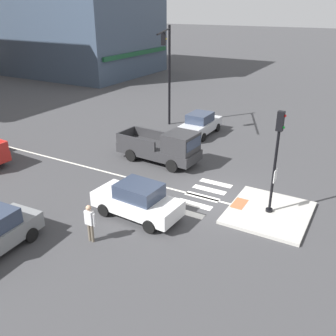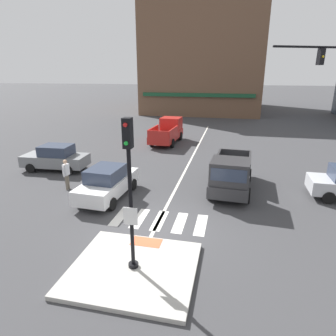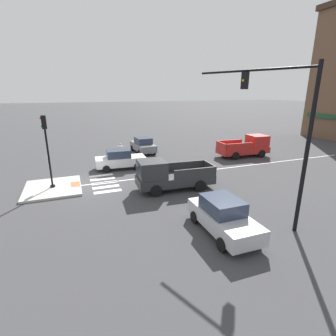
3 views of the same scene
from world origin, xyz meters
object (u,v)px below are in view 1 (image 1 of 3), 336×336
object	(u,v)px
car_white_westbound_near	(137,200)
car_silver_cross_right	(200,124)
pickup_truck_charcoal_eastbound_mid	(165,148)
signal_pole	(276,154)
traffic_light_mast	(168,63)
pedestrian_at_curb_left	(90,220)

from	to	relation	value
car_white_westbound_near	car_silver_cross_right	bearing A→B (deg)	11.66
car_silver_cross_right	car_white_westbound_near	distance (m)	12.16
car_white_westbound_near	pickup_truck_charcoal_eastbound_mid	distance (m)	6.34
signal_pole	car_white_westbound_near	size ratio (longest dim) A/B	1.13
traffic_light_mast	pedestrian_at_curb_left	distance (m)	15.84
signal_pole	car_silver_cross_right	size ratio (longest dim) A/B	1.15
traffic_light_mast	pickup_truck_charcoal_eastbound_mid	world-z (taller)	traffic_light_mast
pickup_truck_charcoal_eastbound_mid	pedestrian_at_curb_left	world-z (taller)	pickup_truck_charcoal_eastbound_mid
car_white_westbound_near	pedestrian_at_curb_left	distance (m)	2.65
signal_pole	car_silver_cross_right	xyz separation A→B (m)	(8.78, 7.63, -2.18)
signal_pole	car_silver_cross_right	distance (m)	11.84
traffic_light_mast	car_white_westbound_near	distance (m)	13.75
traffic_light_mast	pedestrian_at_curb_left	xyz separation A→B (m)	(-14.59, -4.74, -3.94)
signal_pole	traffic_light_mast	distance (m)	13.85
car_silver_cross_right	car_white_westbound_near	xyz separation A→B (m)	(-11.91, -2.46, 0.00)
signal_pole	pickup_truck_charcoal_eastbound_mid	xyz separation A→B (m)	(2.87, 7.22, -2.01)
pedestrian_at_curb_left	car_white_westbound_near	bearing A→B (deg)	-11.93
traffic_light_mast	car_silver_cross_right	bearing A→B (deg)	-92.00
signal_pole	car_white_westbound_near	xyz separation A→B (m)	(-3.13, 5.17, -2.18)
traffic_light_mast	car_white_westbound_near	bearing A→B (deg)	-156.24
car_silver_cross_right	pickup_truck_charcoal_eastbound_mid	xyz separation A→B (m)	(-5.91, -0.40, 0.17)
pedestrian_at_curb_left	traffic_light_mast	bearing A→B (deg)	18.00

